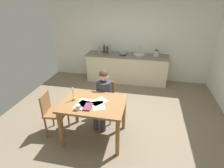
{
  "coord_description": "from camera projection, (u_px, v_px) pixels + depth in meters",
  "views": [
    {
      "loc": [
        0.65,
        -3.21,
        2.49
      ],
      "look_at": [
        -0.05,
        0.16,
        0.85
      ],
      "focal_mm": 28.98,
      "sensor_mm": 36.0,
      "label": 1
    }
  ],
  "objects": [
    {
      "name": "ground_plane",
      "position": [
        113.0,
        122.0,
        4.04
      ],
      "size": [
        5.2,
        5.2,
        0.04
      ],
      "primitive_type": "cube",
      "color": "#7A6B56"
    },
    {
      "name": "chair_at_table",
      "position": [
        105.0,
        99.0,
        3.97
      ],
      "size": [
        0.41,
        0.41,
        0.87
      ],
      "color": "olive",
      "rests_on": "ground"
    },
    {
      "name": "wine_glass_back_left",
      "position": [
        122.0,
        50.0,
        5.74
      ],
      "size": [
        0.07,
        0.07,
        0.15
      ],
      "color": "silver",
      "rests_on": "kitchen_counter"
    },
    {
      "name": "stovetop_kettle",
      "position": [
        156.0,
        53.0,
        5.42
      ],
      "size": [
        0.18,
        0.18,
        0.22
      ],
      "color": "#B7BABF",
      "rests_on": "kitchen_counter"
    },
    {
      "name": "coffee_mug",
      "position": [
        78.0,
        107.0,
        3.03
      ],
      "size": [
        0.12,
        0.09,
        0.09
      ],
      "color": "white",
      "rests_on": "dining_table"
    },
    {
      "name": "paper_envelope",
      "position": [
        98.0,
        105.0,
        3.17
      ],
      "size": [
        0.31,
        0.36,
        0.0
      ],
      "primitive_type": "cube",
      "rotation": [
        0.0,
        0.0,
        0.43
      ],
      "color": "white",
      "rests_on": "dining_table"
    },
    {
      "name": "bottle_oil",
      "position": [
        100.0,
        50.0,
        5.7
      ],
      "size": [
        0.07,
        0.07,
        0.27
      ],
      "color": "#8C999E",
      "rests_on": "kitchen_counter"
    },
    {
      "name": "kitchen_counter",
      "position": [
        127.0,
        68.0,
        5.82
      ],
      "size": [
        2.54,
        0.64,
        0.9
      ],
      "color": "beige",
      "rests_on": "ground"
    },
    {
      "name": "paper_receipt",
      "position": [
        99.0,
        101.0,
        3.29
      ],
      "size": [
        0.35,
        0.36,
        0.0
      ],
      "primitive_type": "cube",
      "rotation": [
        0.0,
        0.0,
        -0.68
      ],
      "color": "white",
      "rests_on": "dining_table"
    },
    {
      "name": "bottle_vinegar",
      "position": [
        104.0,
        49.0,
        5.79
      ],
      "size": [
        0.07,
        0.07,
        0.27
      ],
      "color": "#194C23",
      "rests_on": "kitchen_counter"
    },
    {
      "name": "wall_back",
      "position": [
        129.0,
        39.0,
        5.77
      ],
      "size": [
        5.2,
        0.12,
        2.6
      ],
      "primitive_type": "cube",
      "color": "silver",
      "rests_on": "ground"
    },
    {
      "name": "book_magazine",
      "position": [
        88.0,
        107.0,
        3.1
      ],
      "size": [
        0.13,
        0.23,
        0.03
      ],
      "primitive_type": "cube",
      "rotation": [
        0.0,
        0.0,
        0.02
      ],
      "color": "#6D314B",
      "rests_on": "dining_table"
    },
    {
      "name": "bottle_sauce",
      "position": [
        110.0,
        50.0,
        5.67
      ],
      "size": [
        0.08,
        0.08,
        0.31
      ],
      "color": "#8C999E",
      "rests_on": "kitchen_counter"
    },
    {
      "name": "wine_glass_by_kettle",
      "position": [
        126.0,
        50.0,
        5.72
      ],
      "size": [
        0.07,
        0.07,
        0.15
      ],
      "color": "silver",
      "rests_on": "kitchen_counter"
    },
    {
      "name": "person_seated",
      "position": [
        103.0,
        94.0,
        3.76
      ],
      "size": [
        0.33,
        0.6,
        1.19
      ],
      "color": "#333842",
      "rests_on": "ground"
    },
    {
      "name": "chair_side_empty",
      "position": [
        53.0,
        111.0,
        3.53
      ],
      "size": [
        0.44,
        0.44,
        0.87
      ],
      "color": "olive",
      "rests_on": "ground"
    },
    {
      "name": "bottle_wine_red",
      "position": [
        107.0,
        50.0,
        5.72
      ],
      "size": [
        0.07,
        0.07,
        0.25
      ],
      "color": "#593319",
      "rests_on": "kitchen_counter"
    },
    {
      "name": "candlestick",
      "position": [
        74.0,
        97.0,
        3.3
      ],
      "size": [
        0.06,
        0.06,
        0.26
      ],
      "color": "gold",
      "rests_on": "dining_table"
    },
    {
      "name": "wine_glass_near_sink",
      "position": [
        129.0,
        50.0,
        5.7
      ],
      "size": [
        0.07,
        0.07,
        0.15
      ],
      "color": "silver",
      "rests_on": "kitchen_counter"
    },
    {
      "name": "dining_table",
      "position": [
        94.0,
        108.0,
        3.32
      ],
      "size": [
        1.15,
        0.85,
        0.79
      ],
      "color": "olive",
      "rests_on": "ground"
    },
    {
      "name": "paper_bill",
      "position": [
        83.0,
        103.0,
        3.24
      ],
      "size": [
        0.22,
        0.3,
        0.0
      ],
      "primitive_type": "cube",
      "rotation": [
        0.0,
        0.0,
        0.03
      ],
      "color": "white",
      "rests_on": "dining_table"
    },
    {
      "name": "sink_unit",
      "position": [
        139.0,
        55.0,
        5.55
      ],
      "size": [
        0.36,
        0.36,
        0.24
      ],
      "color": "#B2B7BC",
      "rests_on": "kitchen_counter"
    },
    {
      "name": "paper_letter",
      "position": [
        82.0,
        105.0,
        3.18
      ],
      "size": [
        0.27,
        0.34,
        0.0
      ],
      "primitive_type": "cube",
      "rotation": [
        0.0,
        0.0,
        -0.24
      ],
      "color": "white",
      "rests_on": "dining_table"
    },
    {
      "name": "mixing_bowl",
      "position": [
        123.0,
        53.0,
        5.58
      ],
      "size": [
        0.23,
        0.23,
        0.1
      ],
      "primitive_type": "ellipsoid",
      "color": "#668C99",
      "rests_on": "kitchen_counter"
    }
  ]
}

